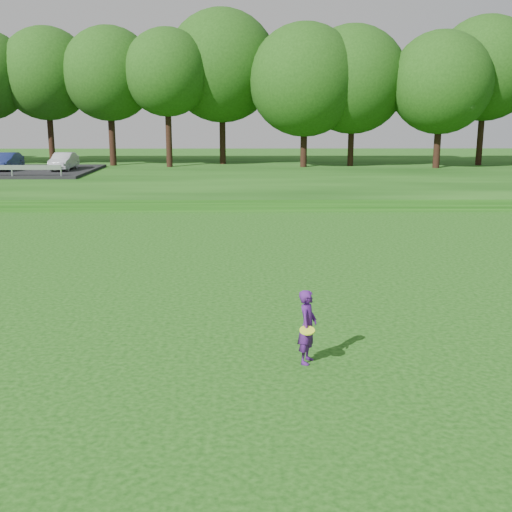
{
  "coord_description": "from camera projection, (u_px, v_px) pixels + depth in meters",
  "views": [
    {
      "loc": [
        -0.85,
        -12.63,
        5.06
      ],
      "look_at": [
        -0.7,
        3.61,
        1.3
      ],
      "focal_mm": 45.0,
      "sensor_mm": 36.0,
      "label": 1
    }
  ],
  "objects": [
    {
      "name": "woman",
      "position": [
        307.0,
        327.0,
        12.9
      ],
      "size": [
        0.53,
        0.76,
        1.52
      ],
      "color": "#47176A",
      "rests_on": "ground"
    },
    {
      "name": "ground",
      "position": [
        291.0,
        355.0,
        13.45
      ],
      "size": [
        140.0,
        140.0,
        0.0
      ],
      "primitive_type": "plane",
      "color": "#113C0B",
      "rests_on": "ground"
    },
    {
      "name": "walking_path",
      "position": [
        267.0,
        208.0,
        32.93
      ],
      "size": [
        130.0,
        1.6,
        0.04
      ],
      "primitive_type": "cube",
      "color": "gray",
      "rests_on": "ground"
    },
    {
      "name": "berm",
      "position": [
        262.0,
        175.0,
        46.5
      ],
      "size": [
        130.0,
        30.0,
        0.6
      ],
      "primitive_type": "cube",
      "color": "#113C0B",
      "rests_on": "ground"
    },
    {
      "name": "treeline",
      "position": [
        261.0,
        67.0,
        48.64
      ],
      "size": [
        104.0,
        7.0,
        15.0
      ],
      "primitive_type": null,
      "color": "#193F0E",
      "rests_on": "berm"
    }
  ]
}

